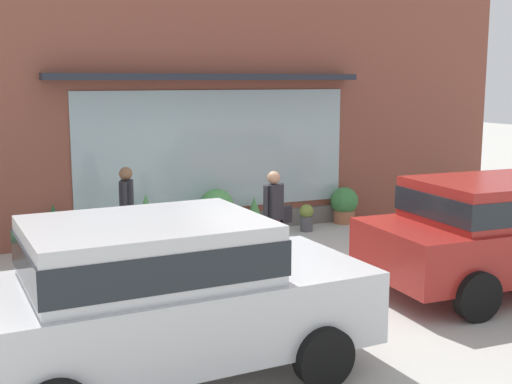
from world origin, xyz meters
The scene contains 14 objects.
ground_plane centered at (0.00, 0.00, 0.00)m, with size 60.00×60.00×0.00m, color #B2AFA8.
curb_strip centered at (0.00, -0.20, 0.06)m, with size 14.00×0.24×0.12m, color #B2B2AD.
storefront centered at (0.00, 3.19, 2.43)m, with size 14.00×0.81×4.93m.
fire_hydrant centered at (-0.65, 0.62, 0.48)m, with size 0.43×0.40×0.98m.
pedestrian_with_handbag centered at (0.15, 0.35, 0.91)m, with size 0.61×0.34×1.58m.
pedestrian_passerby centered at (-2.03, 1.41, 0.95)m, with size 0.29×0.44×1.64m.
parked_car_red centered at (2.64, -2.13, 0.93)m, with size 4.30×2.21×1.63m.
parked_car_silver centered at (-2.75, -2.91, 0.94)m, with size 4.24×2.16×1.67m.
potted_plant_window_right centered at (-1.42, 2.48, 0.47)m, with size 0.46×0.46×0.99m.
potted_plant_low_front centered at (0.85, 2.70, 0.35)m, with size 0.40×0.40×0.73m.
potted_plant_corner_tall centered at (-3.02, 2.77, 0.41)m, with size 0.46×0.46×0.87m.
potted_plant_window_center centered at (1.86, 2.36, 0.29)m, with size 0.28×0.28×0.55m.
potted_plant_near_hydrant centered at (2.97, 2.72, 0.41)m, with size 0.59×0.59×0.77m.
potted_plant_window_left centered at (-0.04, 2.47, 0.53)m, with size 0.67×0.67×0.98m.
Camera 1 is at (-4.55, -9.20, 3.05)m, focal length 46.76 mm.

